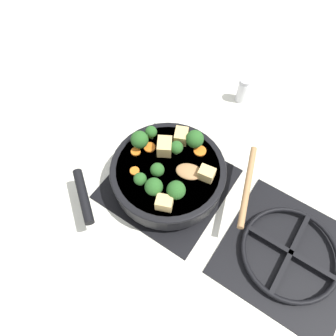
# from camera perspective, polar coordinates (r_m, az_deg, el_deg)

# --- Properties ---
(ground_plane) EXTENTS (2.40, 2.40, 0.00)m
(ground_plane) POSITION_cam_1_polar(r_m,az_deg,el_deg) (0.92, 0.00, -2.81)
(ground_plane) COLOR silver
(front_burner_grate) EXTENTS (0.31, 0.31, 0.03)m
(front_burner_grate) POSITION_cam_1_polar(r_m,az_deg,el_deg) (0.91, 0.00, -2.45)
(front_burner_grate) COLOR black
(front_burner_grate) RESTS_ON ground_plane
(rear_burner_grate) EXTENTS (0.31, 0.31, 0.03)m
(rear_burner_grate) POSITION_cam_1_polar(r_m,az_deg,el_deg) (0.88, 20.37, -13.81)
(rear_burner_grate) COLOR black
(rear_burner_grate) RESTS_ON ground_plane
(skillet_pan) EXTENTS (0.39, 0.35, 0.06)m
(skillet_pan) POSITION_cam_1_polar(r_m,az_deg,el_deg) (0.87, -0.12, -0.96)
(skillet_pan) COLOR black
(skillet_pan) RESTS_ON front_burner_grate
(wooden_spoon) EXTENTS (0.22, 0.23, 0.02)m
(wooden_spoon) POSITION_cam_1_polar(r_m,az_deg,el_deg) (0.83, 9.32, -1.94)
(wooden_spoon) COLOR #A87A4C
(wooden_spoon) RESTS_ON skillet_pan
(tofu_cube_center_large) EXTENTS (0.04, 0.05, 0.03)m
(tofu_cube_center_large) POSITION_cam_1_polar(r_m,az_deg,el_deg) (0.78, -0.66, -6.08)
(tofu_cube_center_large) COLOR #DBB770
(tofu_cube_center_large) RESTS_ON skillet_pan
(tofu_cube_near_handle) EXTENTS (0.05, 0.05, 0.03)m
(tofu_cube_near_handle) POSITION_cam_1_polar(r_m,az_deg,el_deg) (0.88, 2.30, 5.57)
(tofu_cube_near_handle) COLOR #DBB770
(tofu_cube_near_handle) RESTS_ON skillet_pan
(tofu_cube_east_chunk) EXTENTS (0.04, 0.04, 0.03)m
(tofu_cube_east_chunk) POSITION_cam_1_polar(r_m,az_deg,el_deg) (0.82, 6.73, -0.99)
(tofu_cube_east_chunk) COLOR #DBB770
(tofu_cube_east_chunk) RESTS_ON skillet_pan
(tofu_cube_west_chunk) EXTENTS (0.06, 0.06, 0.04)m
(tofu_cube_west_chunk) POSITION_cam_1_polar(r_m,az_deg,el_deg) (0.86, -0.61, 3.77)
(tofu_cube_west_chunk) COLOR #DBB770
(tofu_cube_west_chunk) RESTS_ON skillet_pan
(broccoli_floret_near_spoon) EXTENTS (0.05, 0.05, 0.05)m
(broccoli_floret_near_spoon) POSITION_cam_1_polar(r_m,az_deg,el_deg) (0.78, 1.41, -3.88)
(broccoli_floret_near_spoon) COLOR #709956
(broccoli_floret_near_spoon) RESTS_ON skillet_pan
(broccoli_floret_center_top) EXTENTS (0.03, 0.03, 0.04)m
(broccoli_floret_center_top) POSITION_cam_1_polar(r_m,az_deg,el_deg) (0.85, 1.49, 3.60)
(broccoli_floret_center_top) COLOR #709956
(broccoli_floret_center_top) RESTS_ON skillet_pan
(broccoli_floret_east_rim) EXTENTS (0.04, 0.04, 0.05)m
(broccoli_floret_east_rim) POSITION_cam_1_polar(r_m,az_deg,el_deg) (0.79, -2.49, -3.30)
(broccoli_floret_east_rim) COLOR #709956
(broccoli_floret_east_rim) RESTS_ON skillet_pan
(broccoli_floret_west_rim) EXTENTS (0.03, 0.03, 0.04)m
(broccoli_floret_west_rim) POSITION_cam_1_polar(r_m,az_deg,el_deg) (0.88, -2.97, 6.27)
(broccoli_floret_west_rim) COLOR #709956
(broccoli_floret_west_rim) RESTS_ON skillet_pan
(broccoli_floret_north_edge) EXTENTS (0.04, 0.04, 0.04)m
(broccoli_floret_north_edge) POSITION_cam_1_polar(r_m,az_deg,el_deg) (0.81, -1.88, -0.34)
(broccoli_floret_north_edge) COLOR #709956
(broccoli_floret_north_edge) RESTS_ON skillet_pan
(broccoli_floret_south_cluster) EXTENTS (0.05, 0.05, 0.05)m
(broccoli_floret_south_cluster) POSITION_cam_1_polar(r_m,az_deg,el_deg) (0.86, 4.68, 5.04)
(broccoli_floret_south_cluster) COLOR #709956
(broccoli_floret_south_cluster) RESTS_ON skillet_pan
(broccoli_floret_mid_floret) EXTENTS (0.05, 0.05, 0.05)m
(broccoli_floret_mid_floret) POSITION_cam_1_polar(r_m,az_deg,el_deg) (0.86, -4.97, 4.93)
(broccoli_floret_mid_floret) COLOR #709956
(broccoli_floret_mid_floret) RESTS_ON skillet_pan
(broccoli_floret_small_inner) EXTENTS (0.03, 0.03, 0.04)m
(broccoli_floret_small_inner) POSITION_cam_1_polar(r_m,az_deg,el_deg) (0.80, -4.88, -1.95)
(broccoli_floret_small_inner) COLOR #709956
(broccoli_floret_small_inner) RESTS_ON skillet_pan
(carrot_slice_orange_thin) EXTENTS (0.03, 0.03, 0.01)m
(carrot_slice_orange_thin) POSITION_cam_1_polar(r_m,az_deg,el_deg) (0.87, -5.64, 2.86)
(carrot_slice_orange_thin) COLOR orange
(carrot_slice_orange_thin) RESTS_ON skillet_pan
(carrot_slice_near_center) EXTENTS (0.02, 0.02, 0.01)m
(carrot_slice_near_center) POSITION_cam_1_polar(r_m,az_deg,el_deg) (0.84, -5.83, -0.51)
(carrot_slice_near_center) COLOR orange
(carrot_slice_near_center) RESTS_ON skillet_pan
(carrot_slice_edge_slice) EXTENTS (0.03, 0.03, 0.01)m
(carrot_slice_edge_slice) POSITION_cam_1_polar(r_m,az_deg,el_deg) (0.88, -3.23, 3.61)
(carrot_slice_edge_slice) COLOR orange
(carrot_slice_edge_slice) RESTS_ON skillet_pan
(carrot_slice_under_broccoli) EXTENTS (0.03, 0.03, 0.01)m
(carrot_slice_under_broccoli) POSITION_cam_1_polar(r_m,az_deg,el_deg) (0.87, 5.58, 2.98)
(carrot_slice_under_broccoli) COLOR orange
(carrot_slice_under_broccoli) RESTS_ON skillet_pan
(salt_shaker) EXTENTS (0.04, 0.04, 0.09)m
(salt_shaker) POSITION_cam_1_polar(r_m,az_deg,el_deg) (1.10, 12.89, 13.04)
(salt_shaker) COLOR white
(salt_shaker) RESTS_ON ground_plane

